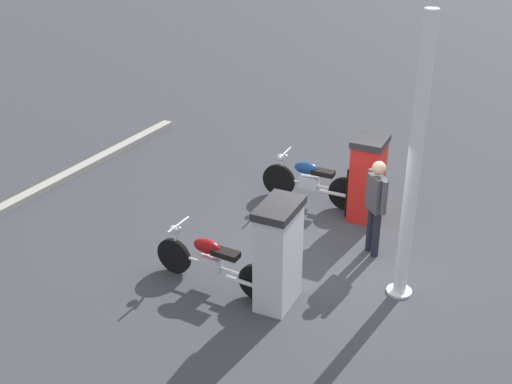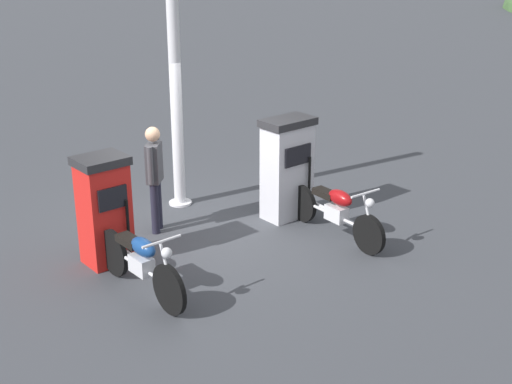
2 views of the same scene
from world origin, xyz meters
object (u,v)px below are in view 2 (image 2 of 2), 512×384
Objects in this scene: fuel_pump_far at (287,168)px; attendant_person at (155,172)px; fuel_pump_near at (104,210)px; motorcycle_near_pump at (141,262)px; canopy_support_pole at (175,85)px; motorcycle_far_pump at (336,211)px.

fuel_pump_far is 0.99× the size of attendant_person.
fuel_pump_near is 1.27m from attendant_person.
canopy_support_pole reaches higher than motorcycle_near_pump.
attendant_person reaches higher than motorcycle_near_pump.
canopy_support_pole is (-2.64, 1.89, 1.65)m from motorcycle_near_pump.
motorcycle_near_pump is (1.16, -3.15, -0.39)m from fuel_pump_far.
attendant_person is (-0.63, 1.08, 0.18)m from fuel_pump_near.
attendant_person is 1.64m from canopy_support_pole.
canopy_support_pole is at bearing 127.67° from fuel_pump_near.
attendant_person is (-1.73, -2.25, 0.55)m from motorcycle_far_pump.
fuel_pump_near is at bearing -108.24° from motorcycle_far_pump.
fuel_pump_far is (-0.00, 3.17, 0.05)m from fuel_pump_near.
attendant_person is 0.39× the size of canopy_support_pole.
attendant_person is (-1.79, 1.06, 0.52)m from motorcycle_near_pump.
fuel_pump_near reaches higher than motorcycle_near_pump.
fuel_pump_near is 1.21m from motorcycle_near_pump.
fuel_pump_far is 1.19m from motorcycle_far_pump.
fuel_pump_far is 0.39× the size of canopy_support_pole.
attendant_person reaches higher than fuel_pump_far.
fuel_pump_near is 0.75× the size of motorcycle_far_pump.
canopy_support_pole reaches higher than fuel_pump_far.
motorcycle_far_pump is at bearing 52.41° from attendant_person.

